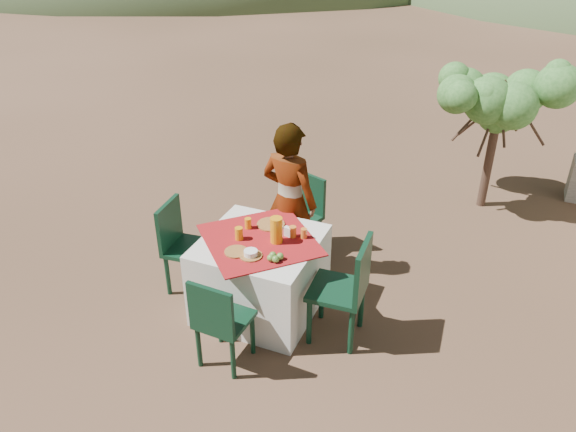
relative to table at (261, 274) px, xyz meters
The scene contains 19 objects.
ground 0.58m from the table, 26.28° to the left, with size 160.00×160.00×0.00m, color #3A281A.
table is the anchor object (origin of this frame).
chair_far 1.09m from the table, 90.21° to the left, with size 0.52×0.52×0.88m.
chair_near 0.82m from the table, 88.47° to the right, with size 0.42×0.42×0.87m.
chair_left 0.86m from the table, behind, with size 0.46×0.46×0.92m.
chair_right 0.88m from the table, ahead, with size 0.48×0.48×0.99m.
person 0.80m from the table, 89.15° to the left, with size 0.60×0.39×1.63m, color #8C6651.
shrub_tree 3.58m from the table, 59.42° to the left, with size 1.39×1.37×1.64m.
plate_far 0.47m from the table, 92.19° to the left, with size 0.26×0.26×0.01m, color brown.
plate_near 0.48m from the table, 109.47° to the right, with size 0.20×0.20×0.01m, color brown.
glass_far 0.49m from the table, 142.76° to the left, with size 0.06×0.06×0.10m, color orange.
glass_near 0.48m from the table, 158.37° to the right, with size 0.07×0.07×0.12m, color orange.
juice_pitcher 0.53m from the table, ahead, with size 0.11×0.11×0.24m, color orange.
bowl_plate 0.48m from the table, 80.27° to the right, with size 0.20×0.20×0.01m, color brown.
white_bowl 0.50m from the table, 80.27° to the right, with size 0.12×0.12×0.04m, color white.
jar_left 0.53m from the table, 31.50° to the left, with size 0.07×0.07×0.10m, color orange.
jar_right 0.58m from the table, 26.84° to the left, with size 0.06×0.06×0.09m, color orange.
napkin_holder 0.50m from the table, 35.12° to the left, with size 0.07×0.04×0.09m, color white.
fruit_cluster 0.55m from the table, 43.97° to the right, with size 0.13×0.12×0.06m.
Camera 1 is at (1.47, -4.00, 3.42)m, focal length 35.00 mm.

